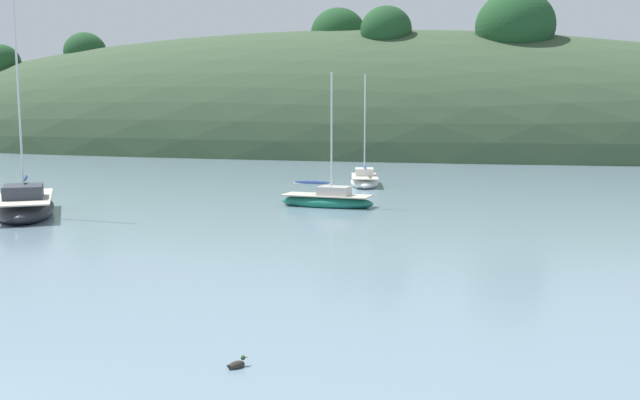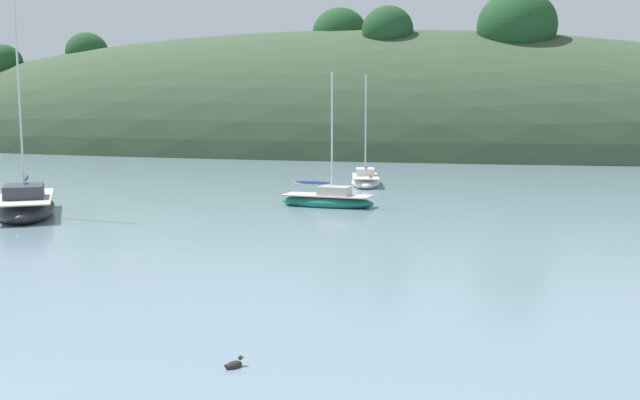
{
  "view_description": "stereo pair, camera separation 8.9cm",
  "coord_description": "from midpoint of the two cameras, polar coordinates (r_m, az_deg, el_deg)",
  "views": [
    {
      "loc": [
        8.86,
        -5.57,
        4.53
      ],
      "look_at": [
        0.0,
        20.0,
        1.2
      ],
      "focal_mm": 37.54,
      "sensor_mm": 36.0,
      "label": 1
    },
    {
      "loc": [
        8.94,
        -5.54,
        4.53
      ],
      "look_at": [
        0.0,
        20.0,
        1.2
      ],
      "focal_mm": 37.54,
      "sensor_mm": 36.0,
      "label": 2
    }
  ],
  "objects": [
    {
      "name": "sailboat_white_near",
      "position": [
        34.37,
        0.57,
        -0.0
      ],
      "size": [
        4.95,
        1.71,
        7.0
      ],
      "color": "#196B56",
      "rests_on": "ground"
    },
    {
      "name": "mooring_buoy_inner",
      "position": [
        44.52,
        -24.05,
        0.72
      ],
      "size": [
        0.44,
        0.44,
        0.54
      ],
      "color": "red",
      "rests_on": "ground"
    },
    {
      "name": "far_shoreline_hill",
      "position": [
        90.76,
        -2.82,
        4.21
      ],
      "size": [
        150.0,
        36.0,
        34.39
      ],
      "color": "#384C33",
      "rests_on": "ground"
    },
    {
      "name": "sailboat_orange_cutter",
      "position": [
        34.07,
        -23.92,
        -0.47
      ],
      "size": [
        6.72,
        7.35,
        10.97
      ],
      "color": "#232328",
      "rests_on": "ground"
    },
    {
      "name": "sailboat_black_sloop",
      "position": [
        45.08,
        3.75,
        1.68
      ],
      "size": [
        3.34,
        5.78,
        7.61
      ],
      "color": "white",
      "rests_on": "ground"
    },
    {
      "name": "duck_lone_left",
      "position": [
        12.65,
        -7.32,
        -13.76
      ],
      "size": [
        0.33,
        0.4,
        0.24
      ],
      "color": "#2D2823",
      "rests_on": "ground"
    }
  ]
}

